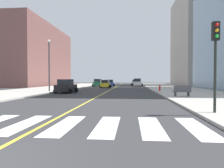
{
  "coord_description": "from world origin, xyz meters",
  "views": [
    {
      "loc": [
        3.68,
        -4.53,
        1.96
      ],
      "look_at": [
        0.24,
        33.17,
        1.04
      ],
      "focal_mm": 33.1,
      "sensor_mm": 36.0,
      "label": 1
    }
  ],
  "objects": [
    {
      "name": "sidewalk_kerb_west",
      "position": [
        -12.2,
        20.0,
        0.07
      ],
      "size": [
        10.0,
        120.0,
        0.15
      ],
      "primitive_type": "cube",
      "color": "#B2ADA3",
      "rests_on": "ground"
    },
    {
      "name": "car_black_nearest",
      "position": [
        -5.39,
        23.73,
        0.9
      ],
      "size": [
        2.74,
        4.34,
        1.92
      ],
      "rotation": [
        0.0,
        0.0,
        -0.02
      ],
      "color": "black",
      "rests_on": "ground"
    },
    {
      "name": "park_bench",
      "position": [
        9.02,
        17.56,
        0.69
      ],
      "size": [
        1.84,
        0.69,
        1.12
      ],
      "rotation": [
        0.0,
        0.0,
        1.64
      ],
      "color": "#47474C",
      "rests_on": "sidewalk_kerb_east"
    },
    {
      "name": "crosswalk_paint",
      "position": [
        0.0,
        4.0,
        0.01
      ],
      "size": [
        13.5,
        4.0,
        0.01
      ],
      "color": "silver",
      "rests_on": "ground"
    },
    {
      "name": "car_blue_third",
      "position": [
        -2.07,
        53.63,
        0.83
      ],
      "size": [
        2.6,
        4.06,
        1.79
      ],
      "rotation": [
        0.0,
        0.0,
        0.04
      ],
      "color": "#2D479E",
      "rests_on": "ground"
    },
    {
      "name": "traffic_light_near_corner",
      "position": [
        8.19,
        7.0,
        3.57
      ],
      "size": [
        0.36,
        0.41,
        4.86
      ],
      "rotation": [
        0.0,
        0.0,
        3.14
      ],
      "color": "black",
      "rests_on": "sidewalk_kerb_east"
    },
    {
      "name": "lane_divider_paint",
      "position": [
        0.0,
        40.0,
        0.01
      ],
      "size": [
        0.16,
        80.0,
        0.01
      ],
      "primitive_type": "cube",
      "color": "yellow",
      "rests_on": "ground"
    },
    {
      "name": "car_silver_fifth",
      "position": [
        4.94,
        57.52,
        0.84
      ],
      "size": [
        2.52,
        4.04,
        1.81
      ],
      "rotation": [
        0.0,
        0.0,
        3.14
      ],
      "color": "#B7B7BC",
      "rests_on": "ground"
    },
    {
      "name": "car_white_second",
      "position": [
        5.46,
        51.75,
        0.98
      ],
      "size": [
        3.0,
        4.74,
        2.1
      ],
      "rotation": [
        0.0,
        0.0,
        3.12
      ],
      "color": "silver",
      "rests_on": "ground"
    },
    {
      "name": "sidewalk_kerb_east",
      "position": [
        12.2,
        20.0,
        0.07
      ],
      "size": [
        10.0,
        120.0,
        0.15
      ],
      "primitive_type": "cube",
      "color": "#B2ADA3",
      "rests_on": "ground"
    },
    {
      "name": "fire_hydrant",
      "position": [
        8.06,
        27.32,
        0.58
      ],
      "size": [
        0.26,
        0.26,
        0.89
      ],
      "color": "red",
      "rests_on": "sidewalk_kerb_east"
    },
    {
      "name": "car_green_sixth",
      "position": [
        -4.91,
        48.92,
        0.92
      ],
      "size": [
        2.76,
        4.41,
        1.97
      ],
      "rotation": [
        0.0,
        0.0,
        0.0
      ],
      "color": "#236B42",
      "rests_on": "ground"
    },
    {
      "name": "street_lamp",
      "position": [
        -8.41,
        25.17,
        4.64
      ],
      "size": [
        0.44,
        0.44,
        7.64
      ],
      "color": "#38383D",
      "rests_on": "sidewalk_kerb_west"
    },
    {
      "name": "parking_garage_concrete",
      "position": [
        27.39,
        62.42,
        14.06
      ],
      "size": [
        18.0,
        24.0,
        28.12
      ],
      "primitive_type": "cube",
      "color": "#B2ADA3",
      "rests_on": "ground"
    },
    {
      "name": "low_rise_brick_west",
      "position": [
        -26.39,
        53.89,
        8.6
      ],
      "size": [
        16.0,
        32.0,
        17.21
      ],
      "primitive_type": "cube",
      "color": "brown",
      "rests_on": "ground"
    },
    {
      "name": "car_yellow_fourth",
      "position": [
        -1.98,
        41.48,
        0.83
      ],
      "size": [
        2.53,
        4.01,
        1.77
      ],
      "rotation": [
        0.0,
        0.0,
        -0.02
      ],
      "color": "gold",
      "rests_on": "ground"
    }
  ]
}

